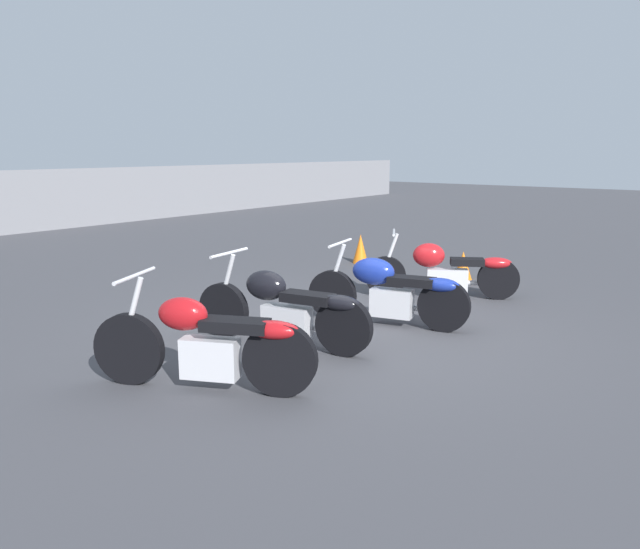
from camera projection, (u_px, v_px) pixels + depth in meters
ground_plane at (343, 333)px, 7.20m from camera, size 60.00×60.00×0.00m
motorcycle_slot_0 at (208, 343)px, 5.42m from camera, size 1.07×1.90×1.02m
motorcycle_slot_1 at (284, 308)px, 6.65m from camera, size 0.71×2.10×0.98m
motorcycle_slot_2 at (389, 290)px, 7.45m from camera, size 0.78×1.98×0.98m
motorcycle_slot_3 at (445, 270)px, 8.84m from camera, size 1.21×1.91×0.95m
traffic_cone_near at (463, 265)px, 10.12m from camera, size 0.31×0.31×0.46m
traffic_cone_far at (360, 249)px, 11.57m from camera, size 0.28×0.28×0.54m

